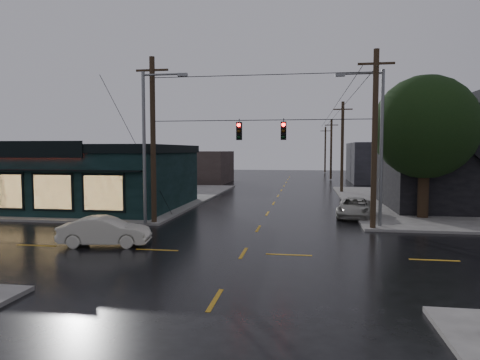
# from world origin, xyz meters

# --- Properties ---
(ground_plane) EXTENTS (160.00, 160.00, 0.00)m
(ground_plane) POSITION_xyz_m (0.00, 0.00, 0.00)
(ground_plane) COLOR black
(sidewalk_nw) EXTENTS (28.00, 28.00, 0.15)m
(sidewalk_nw) POSITION_xyz_m (-20.00, 20.00, 0.07)
(sidewalk_nw) COLOR #615E5A
(sidewalk_nw) RESTS_ON ground
(pizza_shop) EXTENTS (16.30, 12.34, 4.90)m
(pizza_shop) POSITION_xyz_m (-15.00, 12.94, 2.56)
(pizza_shop) COLOR black
(pizza_shop) RESTS_ON ground
(ne_building) EXTENTS (12.60, 11.60, 8.75)m
(ne_building) POSITION_xyz_m (15.00, 17.00, 4.47)
(ne_building) COLOR black
(ne_building) RESTS_ON ground
(corner_tree) EXTENTS (6.69, 6.69, 9.24)m
(corner_tree) POSITION_xyz_m (10.33, 10.92, 6.02)
(corner_tree) COLOR black
(corner_tree) RESTS_ON ground
(utility_pole_nw) EXTENTS (2.00, 0.32, 10.15)m
(utility_pole_nw) POSITION_xyz_m (-6.50, 6.50, 0.00)
(utility_pole_nw) COLOR black
(utility_pole_nw) RESTS_ON ground
(utility_pole_ne) EXTENTS (2.00, 0.32, 10.15)m
(utility_pole_ne) POSITION_xyz_m (6.50, 6.50, 0.00)
(utility_pole_ne) COLOR black
(utility_pole_ne) RESTS_ON ground
(utility_pole_far_a) EXTENTS (2.00, 0.32, 9.65)m
(utility_pole_far_a) POSITION_xyz_m (6.50, 28.00, 0.00)
(utility_pole_far_a) COLOR black
(utility_pole_far_a) RESTS_ON ground
(utility_pole_far_b) EXTENTS (2.00, 0.32, 9.15)m
(utility_pole_far_b) POSITION_xyz_m (6.50, 48.00, 0.00)
(utility_pole_far_b) COLOR black
(utility_pole_far_b) RESTS_ON ground
(utility_pole_far_c) EXTENTS (2.00, 0.32, 9.15)m
(utility_pole_far_c) POSITION_xyz_m (6.50, 68.00, 0.00)
(utility_pole_far_c) COLOR black
(utility_pole_far_c) RESTS_ON ground
(span_signal_assembly) EXTENTS (13.00, 0.48, 1.23)m
(span_signal_assembly) POSITION_xyz_m (0.10, 6.50, 5.70)
(span_signal_assembly) COLOR black
(span_signal_assembly) RESTS_ON ground
(streetlight_nw) EXTENTS (5.40, 0.30, 9.15)m
(streetlight_nw) POSITION_xyz_m (-6.80, 5.80, 0.00)
(streetlight_nw) COLOR slate
(streetlight_nw) RESTS_ON ground
(streetlight_ne) EXTENTS (5.40, 0.30, 9.15)m
(streetlight_ne) POSITION_xyz_m (7.00, 7.20, 0.00)
(streetlight_ne) COLOR slate
(streetlight_ne) RESTS_ON ground
(bg_building_west) EXTENTS (12.00, 10.00, 4.40)m
(bg_building_west) POSITION_xyz_m (-14.00, 40.00, 2.20)
(bg_building_west) COLOR #362A27
(bg_building_west) RESTS_ON ground
(bg_building_east) EXTENTS (14.00, 12.00, 5.60)m
(bg_building_east) POSITION_xyz_m (16.00, 45.00, 2.80)
(bg_building_east) COLOR #222327
(bg_building_east) RESTS_ON ground
(sedan_cream) EXTENTS (4.39, 2.12, 1.39)m
(sedan_cream) POSITION_xyz_m (-6.75, 0.48, 0.69)
(sedan_cream) COLOR beige
(sedan_cream) RESTS_ON ground
(suv_silver) EXTENTS (2.89, 5.00, 1.31)m
(suv_silver) POSITION_xyz_m (6.00, 11.17, 0.66)
(suv_silver) COLOR #A09E93
(suv_silver) RESTS_ON ground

